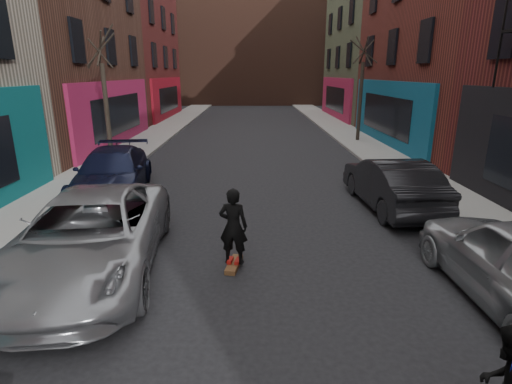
{
  "coord_description": "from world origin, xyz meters",
  "views": [
    {
      "loc": [
        -0.02,
        0.68,
        3.9
      ],
      "look_at": [
        0.06,
        8.38,
        1.6
      ],
      "focal_mm": 28.0,
      "sensor_mm": 36.0,
      "label": 1
    }
  ],
  "objects_px": {
    "tree_right_far": "(362,80)",
    "parked_left_end": "(112,173)",
    "skateboarder": "(233,226)",
    "parked_right_end": "(392,183)",
    "skateboard": "(234,264)",
    "tree_left_far": "(104,86)",
    "parked_left_far": "(91,235)"
  },
  "relations": [
    {
      "from": "tree_right_far",
      "to": "parked_left_end",
      "type": "bearing_deg",
      "value": -135.62
    },
    {
      "from": "parked_left_end",
      "to": "skateboarder",
      "type": "height_order",
      "value": "skateboarder"
    },
    {
      "from": "tree_right_far",
      "to": "parked_right_end",
      "type": "bearing_deg",
      "value": -99.83
    },
    {
      "from": "parked_right_end",
      "to": "skateboarder",
      "type": "bearing_deg",
      "value": 36.48
    },
    {
      "from": "parked_left_end",
      "to": "skateboard",
      "type": "bearing_deg",
      "value": -58.71
    },
    {
      "from": "tree_right_far",
      "to": "parked_left_end",
      "type": "relative_size",
      "value": 1.31
    },
    {
      "from": "parked_right_end",
      "to": "skateboard",
      "type": "relative_size",
      "value": 5.77
    },
    {
      "from": "tree_left_far",
      "to": "skateboarder",
      "type": "relative_size",
      "value": 4.02
    },
    {
      "from": "skateboard",
      "to": "skateboarder",
      "type": "distance_m",
      "value": 0.86
    },
    {
      "from": "tree_left_far",
      "to": "skateboarder",
      "type": "distance_m",
      "value": 11.6
    },
    {
      "from": "tree_left_far",
      "to": "parked_left_end",
      "type": "relative_size",
      "value": 1.25
    },
    {
      "from": "tree_left_far",
      "to": "skateboard",
      "type": "height_order",
      "value": "tree_left_far"
    },
    {
      "from": "parked_left_end",
      "to": "tree_right_far",
      "type": "bearing_deg",
      "value": 36.62
    },
    {
      "from": "parked_left_far",
      "to": "parked_right_end",
      "type": "distance_m",
      "value": 8.38
    },
    {
      "from": "tree_left_far",
      "to": "tree_right_far",
      "type": "relative_size",
      "value": 0.96
    },
    {
      "from": "parked_left_end",
      "to": "parked_right_end",
      "type": "relative_size",
      "value": 1.13
    },
    {
      "from": "parked_right_end",
      "to": "tree_right_far",
      "type": "bearing_deg",
      "value": -103.33
    },
    {
      "from": "tree_left_far",
      "to": "skateboard",
      "type": "distance_m",
      "value": 11.82
    },
    {
      "from": "tree_left_far",
      "to": "parked_left_far",
      "type": "distance_m",
      "value": 10.65
    },
    {
      "from": "tree_left_far",
      "to": "parked_right_end",
      "type": "bearing_deg",
      "value": -29.9
    },
    {
      "from": "parked_left_end",
      "to": "skateboard",
      "type": "relative_size",
      "value": 6.51
    },
    {
      "from": "parked_left_far",
      "to": "skateboarder",
      "type": "xyz_separation_m",
      "value": [
        2.85,
        0.15,
        0.11
      ]
    },
    {
      "from": "tree_left_far",
      "to": "tree_right_far",
      "type": "xyz_separation_m",
      "value": [
        12.4,
        6.0,
        0.15
      ]
    },
    {
      "from": "parked_right_end",
      "to": "skateboard",
      "type": "height_order",
      "value": "parked_right_end"
    },
    {
      "from": "tree_right_far",
      "to": "parked_right_end",
      "type": "distance_m",
      "value": 12.43
    },
    {
      "from": "tree_right_far",
      "to": "skateboarder",
      "type": "bearing_deg",
      "value": -112.76
    },
    {
      "from": "parked_left_far",
      "to": "tree_right_far",
      "type": "bearing_deg",
      "value": 53.75
    },
    {
      "from": "parked_right_end",
      "to": "tree_left_far",
      "type": "bearing_deg",
      "value": -33.4
    },
    {
      "from": "parked_left_end",
      "to": "tree_left_far",
      "type": "bearing_deg",
      "value": 101.53
    },
    {
      "from": "skateboard",
      "to": "skateboarder",
      "type": "xyz_separation_m",
      "value": [
        0.0,
        0.0,
        0.86
      ]
    },
    {
      "from": "tree_left_far",
      "to": "tree_right_far",
      "type": "distance_m",
      "value": 13.78
    },
    {
      "from": "parked_left_far",
      "to": "parked_left_end",
      "type": "distance_m",
      "value": 5.49
    }
  ]
}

